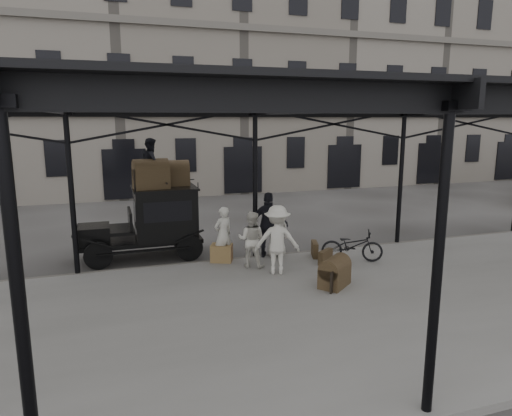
{
  "coord_description": "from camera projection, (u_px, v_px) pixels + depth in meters",
  "views": [
    {
      "loc": [
        -4.1,
        -10.54,
        4.19
      ],
      "look_at": [
        -0.1,
        1.6,
        1.7
      ],
      "focal_mm": 32.0,
      "sensor_mm": 36.0,
      "label": 1
    }
  ],
  "objects": [
    {
      "name": "porter_centre",
      "position": [
        276.0,
        231.0,
        13.58
      ],
      "size": [
        0.77,
        0.52,
        1.55
      ],
      "primitive_type": "imported",
      "rotation": [
        0.0,
        0.0,
        3.18
      ],
      "color": "beige",
      "rests_on": "platform"
    },
    {
      "name": "canopy",
      "position": [
        311.0,
        99.0,
        9.41
      ],
      "size": [
        22.5,
        9.0,
        4.74
      ],
      "color": "black",
      "rests_on": "ground"
    },
    {
      "name": "taxi",
      "position": [
        155.0,
        219.0,
        13.91
      ],
      "size": [
        3.65,
        1.55,
        2.18
      ],
      "color": "black",
      "rests_on": "ground"
    },
    {
      "name": "suitcase_upright",
      "position": [
        315.0,
        249.0,
        13.62
      ],
      "size": [
        0.33,
        0.62,
        0.45
      ],
      "primitive_type": "cube",
      "rotation": [
        0.0,
        0.0,
        -0.32
      ],
      "color": "#4D3B23",
      "rests_on": "platform"
    },
    {
      "name": "steamer_trunk_platform",
      "position": [
        335.0,
        274.0,
        11.18
      ],
      "size": [
        1.0,
        0.95,
        0.63
      ],
      "primitive_type": null,
      "rotation": [
        0.0,
        0.0,
        0.68
      ],
      "color": "#4D3B23",
      "rests_on": "platform"
    },
    {
      "name": "platform",
      "position": [
        312.0,
        310.0,
        10.01
      ],
      "size": [
        28.0,
        8.0,
        0.15
      ],
      "primitive_type": "cube",
      "color": "slate",
      "rests_on": "ground"
    },
    {
      "name": "porter_roof",
      "position": [
        152.0,
        163.0,
        13.48
      ],
      "size": [
        0.59,
        0.74,
        1.48
      ],
      "primitive_type": "imported",
      "rotation": [
        0.0,
        0.0,
        1.53
      ],
      "color": "black",
      "rests_on": "taxi"
    },
    {
      "name": "porter_official",
      "position": [
        269.0,
        225.0,
        13.47
      ],
      "size": [
        1.24,
        0.91,
        1.95
      ],
      "primitive_type": "imported",
      "rotation": [
        0.0,
        0.0,
        2.71
      ],
      "color": "black",
      "rests_on": "platform"
    },
    {
      "name": "ground",
      "position": [
        279.0,
        283.0,
        11.89
      ],
      "size": [
        120.0,
        120.0,
        0.0
      ],
      "primitive_type": "plane",
      "color": "#383533",
      "rests_on": "ground"
    },
    {
      "name": "bicycle",
      "position": [
        352.0,
        246.0,
        13.16
      ],
      "size": [
        1.84,
        1.31,
        0.92
      ],
      "primitive_type": "imported",
      "rotation": [
        0.0,
        0.0,
        1.12
      ],
      "color": "black",
      "rests_on": "platform"
    },
    {
      "name": "steamer_trunk_roof_near",
      "position": [
        151.0,
        176.0,
        13.39
      ],
      "size": [
        1.07,
        0.74,
        0.73
      ],
      "primitive_type": null,
      "rotation": [
        0.0,
        0.0,
        0.13
      ],
      "color": "#4D3B23",
      "rests_on": "taxi"
    },
    {
      "name": "porter_left",
      "position": [
        223.0,
        234.0,
        13.07
      ],
      "size": [
        0.68,
        0.57,
        1.6
      ],
      "primitive_type": "imported",
      "rotation": [
        0.0,
        0.0,
        3.51
      ],
      "color": "beige",
      "rests_on": "platform"
    },
    {
      "name": "steamer_trunk_roof_far",
      "position": [
        174.0,
        175.0,
        14.05
      ],
      "size": [
        0.9,
        0.56,
        0.65
      ],
      "primitive_type": null,
      "rotation": [
        0.0,
        0.0,
        -0.02
      ],
      "color": "#4D3B23",
      "rests_on": "taxi"
    },
    {
      "name": "porter_midleft",
      "position": [
        251.0,
        239.0,
        12.58
      ],
      "size": [
        0.96,
        0.9,
        1.57
      ],
      "primitive_type": "imported",
      "rotation": [
        0.0,
        0.0,
        2.59
      ],
      "color": "beige",
      "rests_on": "platform"
    },
    {
      "name": "porter_right",
      "position": [
        277.0,
        240.0,
        12.02
      ],
      "size": [
        1.35,
        1.05,
        1.84
      ],
      "primitive_type": "imported",
      "rotation": [
        0.0,
        0.0,
        2.79
      ],
      "color": "beige",
      "rests_on": "platform"
    },
    {
      "name": "building_frontage",
      "position": [
        172.0,
        72.0,
        27.34
      ],
      "size": [
        64.0,
        8.0,
        14.0
      ],
      "primitive_type": "cube",
      "color": "slate",
      "rests_on": "ground"
    },
    {
      "name": "wicker_hamper",
      "position": [
        222.0,
        253.0,
        13.16
      ],
      "size": [
        0.73,
        0.65,
        0.5
      ],
      "primitive_type": "cube",
      "rotation": [
        0.0,
        0.0,
        -0.41
      ],
      "color": "olive",
      "rests_on": "platform"
    },
    {
      "name": "suitcase_flat",
      "position": [
        325.0,
        257.0,
        12.95
      ],
      "size": [
        0.58,
        0.47,
        0.4
      ],
      "primitive_type": "cube",
      "rotation": [
        0.0,
        0.0,
        0.61
      ],
      "color": "#4D3B23",
      "rests_on": "platform"
    }
  ]
}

